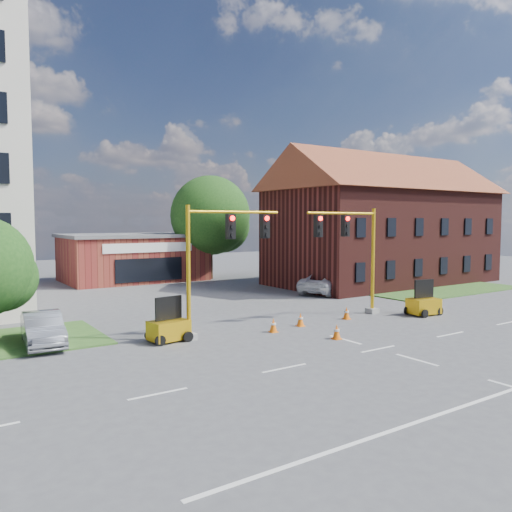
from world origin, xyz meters
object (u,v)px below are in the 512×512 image
object	(u,v)px
signal_mast_west	(220,254)
trailer_east	(424,304)
signal_mast_east	(353,248)
trailer_west	(169,328)
pickup_white	(327,282)

from	to	relation	value
signal_mast_west	trailer_east	bearing A→B (deg)	-9.28
signal_mast_east	trailer_east	xyz separation A→B (m)	(3.74, -2.03, -3.30)
trailer_east	trailer_west	bearing A→B (deg)	-179.62
signal_mast_east	trailer_east	world-z (taller)	signal_mast_east
signal_mast_east	trailer_west	world-z (taller)	signal_mast_east
trailer_east	pickup_white	bearing A→B (deg)	91.39
signal_mast_west	trailer_east	distance (m)	13.04
signal_mast_east	trailer_west	distance (m)	11.72
signal_mast_east	pickup_white	size ratio (longest dim) A/B	1.09
pickup_white	trailer_east	bearing A→B (deg)	147.34
trailer_east	signal_mast_west	bearing A→B (deg)	179.82
trailer_east	pickup_white	world-z (taller)	trailer_east
signal_mast_east	trailer_west	size ratio (longest dim) A/B	3.16
signal_mast_east	pickup_white	distance (m)	9.88
signal_mast_east	pickup_white	bearing A→B (deg)	57.20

